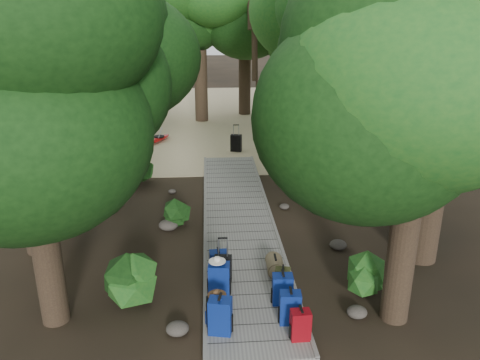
{
  "coord_description": "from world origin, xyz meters",
  "views": [
    {
      "loc": [
        -0.83,
        -11.4,
        5.67
      ],
      "look_at": [
        0.1,
        1.72,
        1.0
      ],
      "focal_mm": 35.0,
      "sensor_mm": 36.0,
      "label": 1
    }
  ],
  "objects_px": {
    "backpack_right_c": "(282,288)",
    "kayak": "(159,138)",
    "backpack_right_a": "(300,323)",
    "backpack_left_d": "(219,261)",
    "suitcase_on_boardwalk": "(223,268)",
    "backpack_left_b": "(215,311)",
    "lone_suitcase_on_sand": "(236,143)",
    "backpack_right_d": "(283,277)",
    "duffel_right_khaki": "(275,266)",
    "backpack_left_c": "(219,278)",
    "backpack_left_a": "(220,314)",
    "sun_lounger": "(307,138)",
    "backpack_right_b": "(290,306)"
  },
  "relations": [
    {
      "from": "backpack_left_a",
      "to": "suitcase_on_boardwalk",
      "type": "height_order",
      "value": "backpack_left_a"
    },
    {
      "from": "backpack_left_d",
      "to": "duffel_right_khaki",
      "type": "distance_m",
      "value": 1.28
    },
    {
      "from": "backpack_left_b",
      "to": "kayak",
      "type": "bearing_deg",
      "value": 100.31
    },
    {
      "from": "backpack_left_b",
      "to": "backpack_right_d",
      "type": "height_order",
      "value": "backpack_left_b"
    },
    {
      "from": "backpack_left_b",
      "to": "suitcase_on_boardwalk",
      "type": "xyz_separation_m",
      "value": [
        0.2,
        1.56,
        -0.01
      ]
    },
    {
      "from": "backpack_left_b",
      "to": "backpack_right_d",
      "type": "xyz_separation_m",
      "value": [
        1.47,
        1.18,
        -0.06
      ]
    },
    {
      "from": "backpack_left_d",
      "to": "backpack_right_d",
      "type": "distance_m",
      "value": 1.52
    },
    {
      "from": "backpack_right_a",
      "to": "lone_suitcase_on_sand",
      "type": "bearing_deg",
      "value": 89.63
    },
    {
      "from": "backpack_right_a",
      "to": "backpack_right_c",
      "type": "distance_m",
      "value": 1.14
    },
    {
      "from": "backpack_right_a",
      "to": "sun_lounger",
      "type": "height_order",
      "value": "backpack_right_a"
    },
    {
      "from": "backpack_right_d",
      "to": "sun_lounger",
      "type": "bearing_deg",
      "value": 88.76
    },
    {
      "from": "backpack_left_d",
      "to": "kayak",
      "type": "height_order",
      "value": "backpack_left_d"
    },
    {
      "from": "backpack_left_b",
      "to": "lone_suitcase_on_sand",
      "type": "xyz_separation_m",
      "value": [
        1.16,
        12.22,
        -0.04
      ]
    },
    {
      "from": "backpack_right_a",
      "to": "backpack_right_c",
      "type": "xyz_separation_m",
      "value": [
        -0.15,
        1.13,
        0.03
      ]
    },
    {
      "from": "backpack_left_c",
      "to": "sun_lounger",
      "type": "xyz_separation_m",
      "value": [
        4.37,
        12.18,
        -0.2
      ]
    },
    {
      "from": "backpack_left_a",
      "to": "backpack_right_b",
      "type": "distance_m",
      "value": 1.34
    },
    {
      "from": "backpack_right_d",
      "to": "sun_lounger",
      "type": "height_order",
      "value": "sun_lounger"
    },
    {
      "from": "backpack_right_a",
      "to": "duffel_right_khaki",
      "type": "height_order",
      "value": "backpack_right_a"
    },
    {
      "from": "lone_suitcase_on_sand",
      "to": "sun_lounger",
      "type": "relative_size",
      "value": 0.39
    },
    {
      "from": "backpack_right_a",
      "to": "suitcase_on_boardwalk",
      "type": "distance_m",
      "value": 2.45
    },
    {
      "from": "backpack_right_b",
      "to": "backpack_left_a",
      "type": "bearing_deg",
      "value": -166.71
    },
    {
      "from": "backpack_left_c",
      "to": "sun_lounger",
      "type": "relative_size",
      "value": 0.43
    },
    {
      "from": "backpack_left_a",
      "to": "sun_lounger",
      "type": "height_order",
      "value": "backpack_left_a"
    },
    {
      "from": "backpack_left_c",
      "to": "backpack_right_b",
      "type": "height_order",
      "value": "backpack_left_c"
    },
    {
      "from": "backpack_left_d",
      "to": "backpack_right_b",
      "type": "height_order",
      "value": "backpack_right_b"
    },
    {
      "from": "suitcase_on_boardwalk",
      "to": "backpack_left_a",
      "type": "bearing_deg",
      "value": -86.93
    },
    {
      "from": "backpack_right_c",
      "to": "lone_suitcase_on_sand",
      "type": "distance_m",
      "value": 11.6
    },
    {
      "from": "kayak",
      "to": "sun_lounger",
      "type": "distance_m",
      "value": 6.89
    },
    {
      "from": "duffel_right_khaki",
      "to": "backpack_right_c",
      "type": "bearing_deg",
      "value": -89.09
    },
    {
      "from": "backpack_right_d",
      "to": "kayak",
      "type": "distance_m",
      "value": 13.49
    },
    {
      "from": "backpack_left_d",
      "to": "duffel_right_khaki",
      "type": "bearing_deg",
      "value": -8.42
    },
    {
      "from": "duffel_right_khaki",
      "to": "backpack_right_b",
      "type": "bearing_deg",
      "value": -87.37
    },
    {
      "from": "backpack_left_a",
      "to": "backpack_right_d",
      "type": "height_order",
      "value": "backpack_left_a"
    },
    {
      "from": "backpack_right_b",
      "to": "backpack_right_c",
      "type": "bearing_deg",
      "value": 98.37
    },
    {
      "from": "backpack_left_a",
      "to": "lone_suitcase_on_sand",
      "type": "bearing_deg",
      "value": 96.41
    },
    {
      "from": "backpack_right_b",
      "to": "lone_suitcase_on_sand",
      "type": "height_order",
      "value": "backpack_right_b"
    },
    {
      "from": "backpack_right_c",
      "to": "kayak",
      "type": "height_order",
      "value": "backpack_right_c"
    },
    {
      "from": "backpack_left_d",
      "to": "backpack_right_a",
      "type": "height_order",
      "value": "backpack_right_a"
    },
    {
      "from": "backpack_left_a",
      "to": "sun_lounger",
      "type": "relative_size",
      "value": 0.41
    },
    {
      "from": "lone_suitcase_on_sand",
      "to": "kayak",
      "type": "relative_size",
      "value": 0.21
    },
    {
      "from": "lone_suitcase_on_sand",
      "to": "backpack_right_c",
      "type": "bearing_deg",
      "value": -72.87
    },
    {
      "from": "backpack_left_a",
      "to": "lone_suitcase_on_sand",
      "type": "relative_size",
      "value": 1.07
    },
    {
      "from": "backpack_right_a",
      "to": "kayak",
      "type": "height_order",
      "value": "backpack_right_a"
    },
    {
      "from": "sun_lounger",
      "to": "backpack_left_a",
      "type": "bearing_deg",
      "value": -99.17
    },
    {
      "from": "backpack_right_c",
      "to": "backpack_left_b",
      "type": "bearing_deg",
      "value": -152.63
    },
    {
      "from": "backpack_right_a",
      "to": "duffel_right_khaki",
      "type": "bearing_deg",
      "value": 91.35
    },
    {
      "from": "backpack_left_b",
      "to": "backpack_left_c",
      "type": "height_order",
      "value": "backpack_left_c"
    },
    {
      "from": "backpack_left_d",
      "to": "suitcase_on_boardwalk",
      "type": "height_order",
      "value": "backpack_left_d"
    },
    {
      "from": "backpack_left_b",
      "to": "backpack_right_d",
      "type": "bearing_deg",
      "value": 39.75
    },
    {
      "from": "backpack_right_b",
      "to": "backpack_left_d",
      "type": "bearing_deg",
      "value": 128.94
    }
  ]
}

